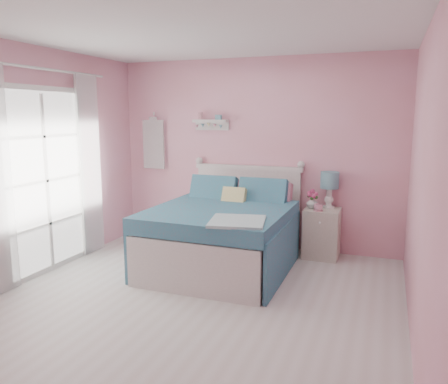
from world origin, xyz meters
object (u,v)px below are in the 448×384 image
Objects in this scene: nightstand at (322,233)px; table_lamp at (330,183)px; teacup at (318,207)px; bed at (224,234)px; vase at (312,203)px.

nightstand is 0.66m from table_lamp.
nightstand is at bearing 74.61° from teacup.
bed is at bearing -142.43° from table_lamp.
nightstand is 1.37× the size of table_lamp.
teacup is at bearing -53.33° from vase.
teacup is at bearing 31.57° from bed.
nightstand is 0.39m from teacup.
bed is 3.08× the size of nightstand.
teacup is (-0.10, -0.25, -0.28)m from table_lamp.
vase is at bearing -179.52° from nightstand.
bed is 13.10× the size of vase.
bed is 1.53m from table_lamp.
nightstand is at bearing 35.78° from bed.
vase reaches higher than nightstand.
bed is at bearing -149.01° from teacup.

